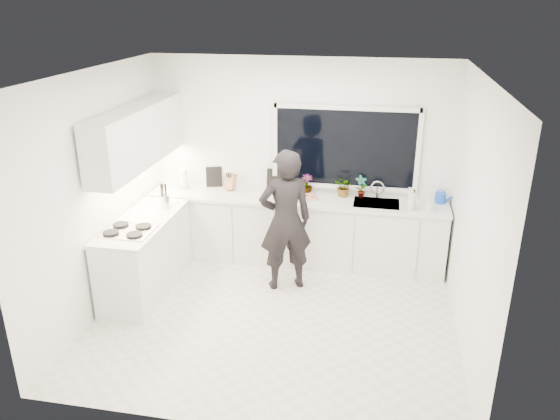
# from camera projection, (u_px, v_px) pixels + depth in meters

# --- Properties ---
(floor) EXTENTS (4.00, 3.50, 0.02)m
(floor) POSITION_uv_depth(u_px,v_px,m) (274.00, 317.00, 6.20)
(floor) COLOR beige
(floor) RESTS_ON ground
(wall_back) EXTENTS (4.00, 0.02, 2.70)m
(wall_back) POSITION_uv_depth(u_px,v_px,m) (300.00, 160.00, 7.31)
(wall_back) COLOR white
(wall_back) RESTS_ON ground
(wall_left) EXTENTS (0.02, 3.50, 2.70)m
(wall_left) POSITION_uv_depth(u_px,v_px,m) (97.00, 194.00, 6.06)
(wall_left) COLOR white
(wall_left) RESTS_ON ground
(wall_right) EXTENTS (0.02, 3.50, 2.70)m
(wall_right) POSITION_uv_depth(u_px,v_px,m) (474.00, 220.00, 5.35)
(wall_right) COLOR white
(wall_right) RESTS_ON ground
(ceiling) EXTENTS (4.00, 3.50, 0.02)m
(ceiling) POSITION_uv_depth(u_px,v_px,m) (273.00, 73.00, 5.21)
(ceiling) COLOR white
(ceiling) RESTS_ON wall_back
(window) EXTENTS (1.80, 0.02, 1.00)m
(window) POSITION_uv_depth(u_px,v_px,m) (345.00, 148.00, 7.10)
(window) COLOR black
(window) RESTS_ON wall_back
(base_cabinets_back) EXTENTS (3.92, 0.58, 0.88)m
(base_cabinets_back) POSITION_uv_depth(u_px,v_px,m) (295.00, 231.00, 7.36)
(base_cabinets_back) COLOR white
(base_cabinets_back) RESTS_ON floor
(base_cabinets_left) EXTENTS (0.58, 1.60, 0.88)m
(base_cabinets_left) POSITION_uv_depth(u_px,v_px,m) (146.00, 256.00, 6.65)
(base_cabinets_left) COLOR white
(base_cabinets_left) RESTS_ON floor
(countertop_back) EXTENTS (3.94, 0.62, 0.04)m
(countertop_back) POSITION_uv_depth(u_px,v_px,m) (296.00, 199.00, 7.19)
(countertop_back) COLOR silver
(countertop_back) RESTS_ON base_cabinets_back
(countertop_left) EXTENTS (0.62, 1.60, 0.04)m
(countertop_left) POSITION_uv_depth(u_px,v_px,m) (142.00, 221.00, 6.48)
(countertop_left) COLOR silver
(countertop_left) RESTS_ON base_cabinets_left
(upper_cabinets) EXTENTS (0.34, 2.10, 0.70)m
(upper_cabinets) POSITION_uv_depth(u_px,v_px,m) (138.00, 136.00, 6.48)
(upper_cabinets) COLOR white
(upper_cabinets) RESTS_ON wall_left
(sink) EXTENTS (0.58, 0.42, 0.14)m
(sink) POSITION_uv_depth(u_px,v_px,m) (376.00, 207.00, 7.02)
(sink) COLOR silver
(sink) RESTS_ON countertop_back
(faucet) EXTENTS (0.03, 0.03, 0.22)m
(faucet) POSITION_uv_depth(u_px,v_px,m) (377.00, 190.00, 7.15)
(faucet) COLOR silver
(faucet) RESTS_ON countertop_back
(stovetop) EXTENTS (0.56, 0.48, 0.03)m
(stovetop) POSITION_uv_depth(u_px,v_px,m) (127.00, 230.00, 6.15)
(stovetop) COLOR black
(stovetop) RESTS_ON countertop_left
(person) EXTENTS (0.76, 0.64, 1.77)m
(person) POSITION_uv_depth(u_px,v_px,m) (285.00, 221.00, 6.54)
(person) COLOR black
(person) RESTS_ON floor
(pizza_tray) EXTENTS (0.53, 0.46, 0.03)m
(pizza_tray) POSITION_uv_depth(u_px,v_px,m) (300.00, 198.00, 7.15)
(pizza_tray) COLOR silver
(pizza_tray) RESTS_ON countertop_back
(pizza) EXTENTS (0.48, 0.41, 0.01)m
(pizza) POSITION_uv_depth(u_px,v_px,m) (300.00, 196.00, 7.14)
(pizza) COLOR #A92F16
(pizza) RESTS_ON pizza_tray
(watering_can) EXTENTS (0.14, 0.14, 0.13)m
(watering_can) POSITION_uv_depth(u_px,v_px,m) (440.00, 198.00, 6.99)
(watering_can) COLOR blue
(watering_can) RESTS_ON countertop_back
(paper_towel_roll) EXTENTS (0.14, 0.14, 0.26)m
(paper_towel_roll) POSITION_uv_depth(u_px,v_px,m) (184.00, 179.00, 7.51)
(paper_towel_roll) COLOR white
(paper_towel_roll) RESTS_ON countertop_back
(knife_block) EXTENTS (0.15, 0.13, 0.22)m
(knife_block) POSITION_uv_depth(u_px,v_px,m) (231.00, 182.00, 7.44)
(knife_block) COLOR olive
(knife_block) RESTS_ON countertop_back
(utensil_crock) EXTENTS (0.17, 0.17, 0.16)m
(utensil_crock) POSITION_uv_depth(u_px,v_px,m) (164.00, 201.00, 6.84)
(utensil_crock) COLOR #A9A9AD
(utensil_crock) RESTS_ON countertop_left
(picture_frame_large) EXTENTS (0.22, 0.08, 0.28)m
(picture_frame_large) POSITION_uv_depth(u_px,v_px,m) (214.00, 177.00, 7.56)
(picture_frame_large) COLOR black
(picture_frame_large) RESTS_ON countertop_back
(picture_frame_small) EXTENTS (0.25, 0.02, 0.30)m
(picture_frame_small) POSITION_uv_depth(u_px,v_px,m) (276.00, 180.00, 7.41)
(picture_frame_small) COLOR black
(picture_frame_small) RESTS_ON countertop_back
(herb_plants) EXTENTS (1.20, 0.30, 0.31)m
(herb_plants) POSITION_uv_depth(u_px,v_px,m) (327.00, 185.00, 7.22)
(herb_plants) COLOR #26662D
(herb_plants) RESTS_ON countertop_back
(soap_bottles) EXTENTS (0.35, 0.12, 0.29)m
(soap_bottles) POSITION_uv_depth(u_px,v_px,m) (416.00, 200.00, 6.74)
(soap_bottles) COLOR #D8BF66
(soap_bottles) RESTS_ON countertop_back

